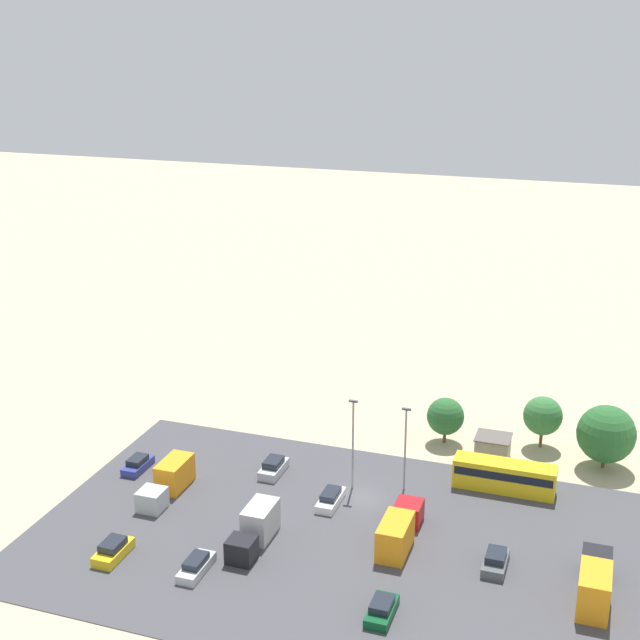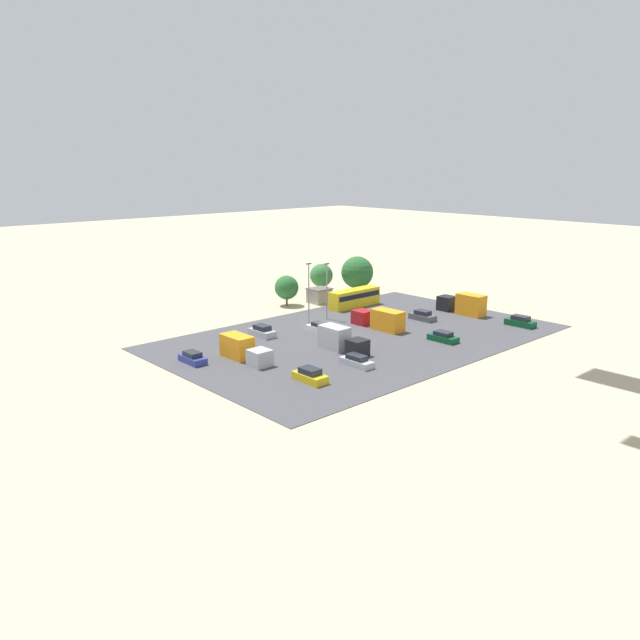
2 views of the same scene
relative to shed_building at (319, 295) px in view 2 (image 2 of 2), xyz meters
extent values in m
plane|color=tan|center=(11.12, 13.06, -1.35)|extent=(400.00, 400.00, 0.00)
cube|color=#424247|center=(11.12, 21.03, -1.31)|extent=(56.74, 35.99, 0.08)
cube|color=#9E998E|center=(0.00, 0.00, -0.07)|extent=(3.59, 3.22, 2.56)
cube|color=#59514C|center=(0.00, 0.00, 1.27)|extent=(3.83, 3.46, 0.12)
cube|color=gold|center=(-2.18, 6.71, 0.28)|extent=(10.33, 2.58, 3.09)
cube|color=black|center=(-2.18, 6.71, 0.83)|extent=(9.91, 2.62, 0.86)
cube|color=#ADB2B7|center=(21.23, 30.00, -0.86)|extent=(1.75, 4.58, 0.82)
cube|color=#1E232D|center=(21.23, 30.00, -0.15)|extent=(1.47, 2.57, 0.60)
cube|color=#0C4723|center=(-11.46, 33.54, -0.80)|extent=(1.92, 4.57, 0.94)
cube|color=#1E232D|center=(-11.46, 33.54, 0.02)|extent=(1.61, 2.56, 0.69)
cube|color=silver|center=(13.75, 15.20, -0.86)|extent=(1.79, 4.69, 0.83)
cube|color=#1E232D|center=(13.75, 15.20, -0.14)|extent=(1.50, 2.63, 0.61)
cube|color=gold|center=(29.31, 30.35, -0.80)|extent=(1.99, 4.36, 0.94)
cube|color=#1E232D|center=(29.31, 30.35, 0.02)|extent=(1.67, 2.44, 0.69)
cube|color=#ADB2B7|center=(21.51, 11.12, -0.79)|extent=(1.98, 4.35, 0.95)
cube|color=#1E232D|center=(21.51, 11.12, 0.03)|extent=(1.66, 2.44, 0.70)
cube|color=#4C5156|center=(-3.41, 20.84, -0.82)|extent=(1.97, 4.31, 0.89)
cube|color=#1E232D|center=(-3.41, 20.84, -0.05)|extent=(1.66, 2.41, 0.66)
cube|color=navy|center=(35.60, 15.11, -0.85)|extent=(1.82, 4.17, 0.84)
cube|color=#1E232D|center=(35.60, 15.11, -0.12)|extent=(1.53, 2.33, 0.62)
cube|color=#0C4723|center=(4.29, 30.61, -0.85)|extent=(1.94, 4.30, 0.83)
cube|color=#1E232D|center=(4.29, 30.61, -0.14)|extent=(1.63, 2.41, 0.61)
cube|color=black|center=(-11.81, 19.36, -0.04)|extent=(2.53, 2.56, 2.46)
cube|color=orange|center=(-11.81, 24.21, 0.49)|extent=(2.53, 4.56, 3.51)
cube|color=maroon|center=(5.59, 16.10, -0.18)|extent=(2.53, 2.76, 2.17)
cube|color=orange|center=(5.59, 21.31, 0.28)|extent=(2.53, 4.90, 3.10)
cube|color=#ADB2B7|center=(30.10, 21.84, -0.23)|extent=(2.48, 2.54, 2.07)
cube|color=orange|center=(30.10, 17.04, 0.21)|extent=(2.48, 4.52, 2.96)
cube|color=black|center=(18.15, 27.16, -0.17)|extent=(2.44, 2.32, 2.20)
cube|color=#B2B2B7|center=(18.15, 22.78, 0.30)|extent=(2.44, 4.12, 3.14)
cylinder|color=brown|center=(-11.64, -1.81, -0.53)|extent=(0.36, 0.36, 1.64)
sphere|color=#28602D|center=(-11.64, -1.81, 2.64)|extent=(6.25, 6.25, 6.25)
cylinder|color=brown|center=(-4.74, -4.61, -0.23)|extent=(0.36, 0.36, 2.23)
sphere|color=#337038|center=(-4.74, -4.61, 2.52)|extent=(4.38, 4.38, 4.38)
cylinder|color=brown|center=(5.79, -2.25, -0.52)|extent=(0.36, 0.36, 1.67)
sphere|color=#28602D|center=(5.79, -2.25, 1.91)|extent=(4.25, 4.25, 4.25)
cylinder|color=gray|center=(7.54, 9.98, 3.15)|extent=(0.20, 0.20, 8.83)
cube|color=#4C4C51|center=(7.54, 9.98, 7.75)|extent=(0.90, 0.28, 0.20)
cylinder|color=gray|center=(12.65, 11.40, 3.51)|extent=(0.20, 0.20, 9.56)
cube|color=#4C4C51|center=(12.65, 11.40, 8.47)|extent=(0.90, 0.28, 0.20)
camera|label=1|loc=(-10.73, 89.68, 44.36)|focal=50.00mm
camera|label=2|loc=(74.54, 81.28, 23.26)|focal=35.00mm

